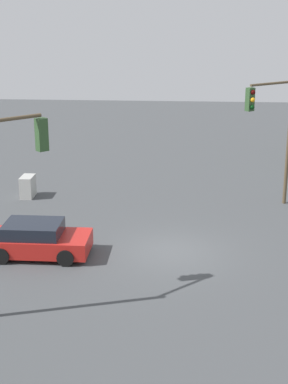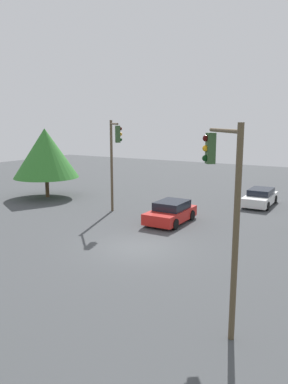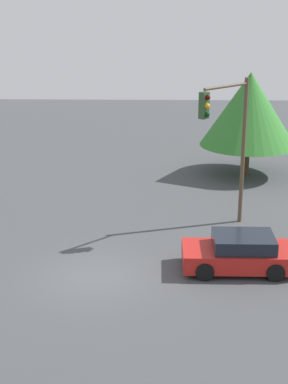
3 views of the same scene
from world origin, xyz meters
name	(u,v)px [view 2 (image 2 of 3)]	position (x,y,z in m)	size (l,w,h in m)	color
ground_plane	(138,248)	(0.00, 0.00, 0.00)	(80.00, 80.00, 0.00)	#424447
sedan_white	(260,197)	(2.95, 13.15, 0.63)	(1.93, 4.31, 1.28)	silver
sedan_red	(171,212)	(-0.75, 5.24, 0.66)	(2.07, 4.02, 1.37)	red
traffic_signal_main	(114,152)	(-5.03, 5.19, 4.33)	(2.18, 2.21, 6.43)	brown
traffic_signal_cross	(224,191)	(5.91, -4.65, 4.26)	(1.96, 2.45, 6.31)	brown
tree_right	(46,153)	(-13.46, 7.28, 3.74)	(5.41, 5.41, 5.79)	#4C3823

